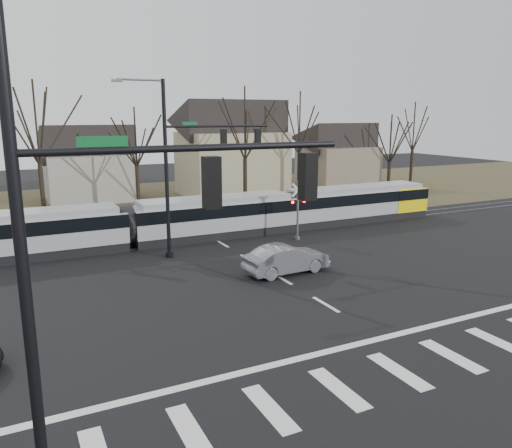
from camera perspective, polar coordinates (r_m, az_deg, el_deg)
name	(u,v)px	position (r m, az deg, el deg)	size (l,w,h in m)	color
ground	(353,321)	(21.16, 11.08, -10.80)	(140.00, 140.00, 0.00)	black
grass_verge	(151,202)	(49.52, -11.91, 2.49)	(140.00, 28.00, 0.01)	#38331E
crosswalk	(426,363)	(18.46, 18.86, -14.82)	(27.00, 2.60, 0.01)	silver
stop_line	(383,338)	(19.89, 14.29, -12.50)	(28.00, 0.35, 0.01)	silver
lane_dashes	(211,237)	(34.55, -5.16, -1.50)	(0.18, 30.00, 0.01)	silver
rail_pair	(212,237)	(34.37, -5.04, -1.53)	(90.00, 1.52, 0.06)	#59595E
tram	(214,215)	(34.30, -4.87, 0.99)	(36.79, 2.73, 2.79)	gray
sedan	(286,259)	(26.55, 3.50, -4.02)	(4.77, 1.93, 1.54)	#5C5D65
signal_pole_near_left	(115,252)	(9.80, -15.83, -3.09)	(9.28, 0.44, 10.20)	black
signal_pole_far	(192,160)	(29.56, -7.27, 7.31)	(9.28, 0.44, 10.20)	black
rail_crossing_signal	(298,212)	(33.49, 4.79, 1.36)	(1.08, 0.36, 4.00)	#59595B
tree_row	(189,154)	(43.77, -7.63, 7.98)	(59.20, 7.20, 10.00)	black
house_b	(88,160)	(51.98, -18.61, 6.98)	(8.64, 7.56, 7.65)	gray
house_c	(231,145)	(52.80, -2.84, 9.05)	(10.80, 8.64, 10.10)	gray
house_d	(338,151)	(62.05, 9.34, 8.22)	(8.64, 7.56, 7.65)	#6C5F4F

